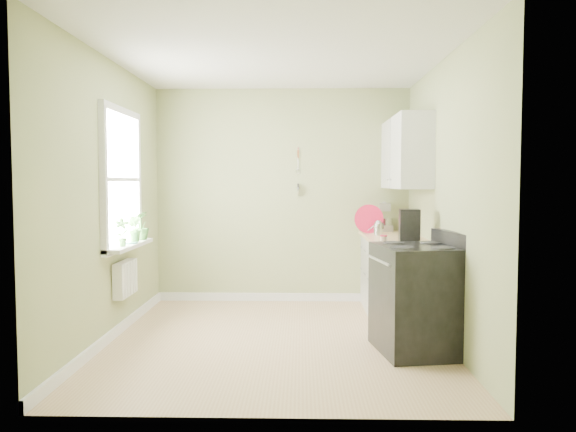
{
  "coord_description": "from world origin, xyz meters",
  "views": [
    {
      "loc": [
        0.24,
        -5.33,
        1.52
      ],
      "look_at": [
        0.1,
        0.55,
        1.17
      ],
      "focal_mm": 35.0,
      "sensor_mm": 36.0,
      "label": 1
    }
  ],
  "objects_px": {
    "stand_mixer": "(385,218)",
    "coffee_maker": "(409,227)",
    "stove": "(417,298)",
    "kettle": "(378,228)"
  },
  "relations": [
    {
      "from": "stove",
      "to": "stand_mixer",
      "type": "height_order",
      "value": "stand_mixer"
    },
    {
      "from": "stand_mixer",
      "to": "kettle",
      "type": "relative_size",
      "value": 2.26
    },
    {
      "from": "stove",
      "to": "coffee_maker",
      "type": "xyz_separation_m",
      "value": [
        0.04,
        0.64,
        0.59
      ]
    },
    {
      "from": "stand_mixer",
      "to": "stove",
      "type": "bearing_deg",
      "value": -90.45
    },
    {
      "from": "stand_mixer",
      "to": "kettle",
      "type": "distance_m",
      "value": 0.63
    },
    {
      "from": "stove",
      "to": "stand_mixer",
      "type": "distance_m",
      "value": 2.16
    },
    {
      "from": "stove",
      "to": "coffee_maker",
      "type": "relative_size",
      "value": 3.17
    },
    {
      "from": "stove",
      "to": "kettle",
      "type": "bearing_deg",
      "value": 95.82
    },
    {
      "from": "kettle",
      "to": "coffee_maker",
      "type": "xyz_separation_m",
      "value": [
        0.19,
        -0.83,
        0.08
      ]
    },
    {
      "from": "stand_mixer",
      "to": "coffee_maker",
      "type": "height_order",
      "value": "stand_mixer"
    }
  ]
}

